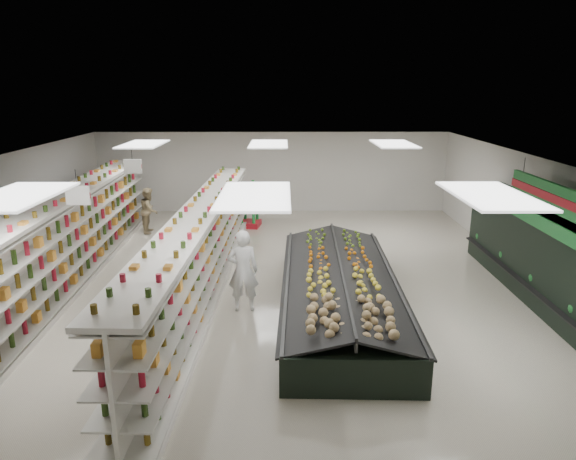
{
  "coord_description": "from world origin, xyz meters",
  "views": [
    {
      "loc": [
        0.5,
        -12.49,
        4.94
      ],
      "look_at": [
        0.59,
        0.81,
        1.2
      ],
      "focal_mm": 32.0,
      "sensor_mm": 36.0,
      "label": 1
    }
  ],
  "objects_px": {
    "shopper_main": "(243,271)",
    "gondola_center": "(202,256)",
    "produce_island": "(340,288)",
    "gondola_left": "(63,248)",
    "soda_endcap": "(243,205)",
    "shopper_background": "(149,210)"
  },
  "relations": [
    {
      "from": "shopper_main",
      "to": "gondola_center",
      "type": "bearing_deg",
      "value": -45.19
    },
    {
      "from": "gondola_center",
      "to": "produce_island",
      "type": "distance_m",
      "value": 3.42
    },
    {
      "from": "gondola_left",
      "to": "shopper_main",
      "type": "xyz_separation_m",
      "value": [
        4.6,
        -1.39,
        -0.11
      ]
    },
    {
      "from": "gondola_left",
      "to": "soda_endcap",
      "type": "height_order",
      "value": "gondola_left"
    },
    {
      "from": "shopper_main",
      "to": "gondola_left",
      "type": "bearing_deg",
      "value": -19.83
    },
    {
      "from": "gondola_center",
      "to": "soda_endcap",
      "type": "bearing_deg",
      "value": 87.02
    },
    {
      "from": "gondola_center",
      "to": "shopper_main",
      "type": "bearing_deg",
      "value": -40.61
    },
    {
      "from": "soda_endcap",
      "to": "shopper_main",
      "type": "xyz_separation_m",
      "value": [
        0.57,
        -7.29,
        0.17
      ]
    },
    {
      "from": "shopper_background",
      "to": "soda_endcap",
      "type": "bearing_deg",
      "value": -79.91
    },
    {
      "from": "shopper_main",
      "to": "shopper_background",
      "type": "distance_m",
      "value": 7.54
    },
    {
      "from": "gondola_center",
      "to": "shopper_background",
      "type": "distance_m",
      "value": 6.18
    },
    {
      "from": "soda_endcap",
      "to": "shopper_background",
      "type": "height_order",
      "value": "soda_endcap"
    },
    {
      "from": "soda_endcap",
      "to": "shopper_main",
      "type": "height_order",
      "value": "shopper_main"
    },
    {
      "from": "shopper_background",
      "to": "gondola_center",
      "type": "bearing_deg",
      "value": -157.37
    },
    {
      "from": "gondola_center",
      "to": "produce_island",
      "type": "bearing_deg",
      "value": -13.62
    },
    {
      "from": "produce_island",
      "to": "shopper_main",
      "type": "distance_m",
      "value": 2.25
    },
    {
      "from": "produce_island",
      "to": "gondola_center",
      "type": "bearing_deg",
      "value": 164.84
    },
    {
      "from": "produce_island",
      "to": "shopper_background",
      "type": "bearing_deg",
      "value": 132.78
    },
    {
      "from": "gondola_left",
      "to": "shopper_background",
      "type": "bearing_deg",
      "value": 78.54
    },
    {
      "from": "soda_endcap",
      "to": "shopper_background",
      "type": "distance_m",
      "value": 3.29
    },
    {
      "from": "gondola_center",
      "to": "produce_island",
      "type": "height_order",
      "value": "gondola_center"
    },
    {
      "from": "gondola_left",
      "to": "shopper_main",
      "type": "distance_m",
      "value": 4.81
    }
  ]
}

